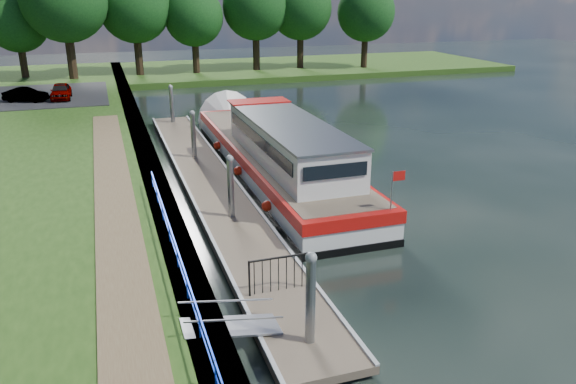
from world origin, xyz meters
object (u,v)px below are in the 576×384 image
object	(u,v)px
pontoon	(211,186)
car_a	(61,91)
barge	(271,151)
car_b	(26,95)

from	to	relation	value
pontoon	car_a	bearing A→B (deg)	108.28
barge	car_b	bearing A→B (deg)	123.75
pontoon	car_b	world-z (taller)	car_b
pontoon	car_a	world-z (taller)	car_a
pontoon	car_b	bearing A→B (deg)	114.21
barge	car_a	world-z (taller)	barge
pontoon	car_b	size ratio (longest dim) A/B	9.17
barge	car_b	distance (m)	24.54
car_a	car_b	bearing A→B (deg)	-169.87
barge	pontoon	bearing A→B (deg)	-151.90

